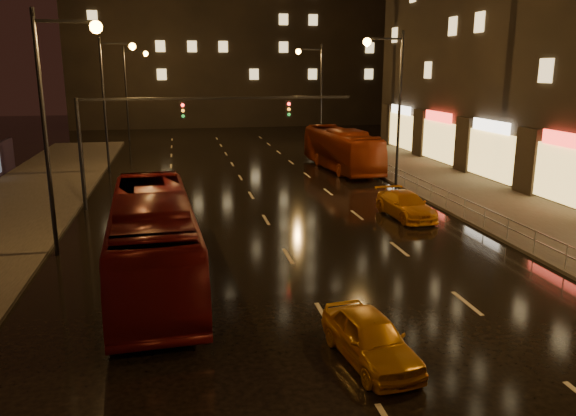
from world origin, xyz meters
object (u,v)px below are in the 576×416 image
Objects in this scene: bus_red at (153,239)px; bus_curb at (341,149)px; taxi_near at (370,338)px; taxi_far at (406,205)px.

bus_red is 25.74m from bus_curb.
bus_curb reaches higher than taxi_near.
bus_red is at bearing -125.66° from bus_curb.
taxi_near is at bearing -108.70° from bus_curb.
bus_red is at bearing 122.75° from taxi_near.
taxi_far is at bearing 25.74° from bus_red.
bus_red is 3.09× the size of taxi_near.
bus_red reaches higher than taxi_far.
taxi_far is (-0.78, -14.81, -0.93)m from bus_curb.
bus_curb is 29.91m from taxi_near.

